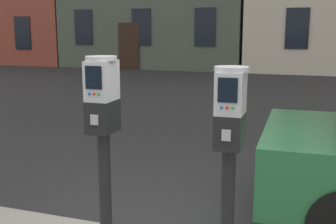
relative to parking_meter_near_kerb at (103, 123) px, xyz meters
The scene contains 2 objects.
parking_meter_near_kerb is the anchor object (origin of this frame).
parking_meter_twin_adjacent 0.90m from the parking_meter_near_kerb, ahead, with size 0.22×0.25×1.46m.
Camera 1 is at (0.93, -2.91, 1.83)m, focal length 45.21 mm.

